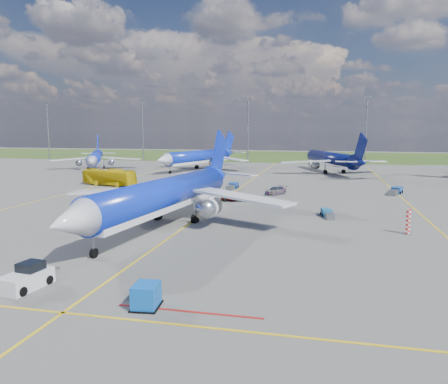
% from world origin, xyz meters
% --- Properties ---
extents(ground, '(400.00, 400.00, 0.00)m').
position_xyz_m(ground, '(0.00, 0.00, 0.00)').
color(ground, '#525250').
rests_on(ground, ground).
extents(grass_strip, '(400.00, 80.00, 0.01)m').
position_xyz_m(grass_strip, '(0.00, 150.00, 0.00)').
color(grass_strip, '#2D4719').
rests_on(grass_strip, ground).
extents(taxiway_lines, '(60.25, 160.00, 0.02)m').
position_xyz_m(taxiway_lines, '(0.17, 27.70, 0.01)').
color(taxiway_lines, gold).
rests_on(taxiway_lines, ground).
extents(floodlight_masts, '(202.20, 0.50, 22.70)m').
position_xyz_m(floodlight_masts, '(10.00, 110.00, 12.56)').
color(floodlight_masts, slate).
rests_on(floodlight_masts, ground).
extents(warning_post, '(0.50, 0.50, 3.00)m').
position_xyz_m(warning_post, '(26.00, 8.00, 1.50)').
color(warning_post, red).
rests_on(warning_post, ground).
extents(bg_jet_nw, '(41.57, 45.73, 9.73)m').
position_xyz_m(bg_jet_nw, '(-49.26, 72.92, 0.00)').
color(bg_jet_nw, '#0D28BD').
rests_on(bg_jet_nw, ground).
extents(bg_jet_nnw, '(42.72, 49.17, 10.89)m').
position_xyz_m(bg_jet_nnw, '(-19.29, 78.98, 0.00)').
color(bg_jet_nnw, '#0D28BD').
rests_on(bg_jet_nnw, ground).
extents(bg_jet_n, '(43.99, 49.72, 10.81)m').
position_xyz_m(bg_jet_n, '(18.47, 78.89, 0.00)').
color(bg_jet_n, '#080E44').
rests_on(bg_jet_n, ground).
extents(main_airliner, '(38.28, 47.29, 11.40)m').
position_xyz_m(main_airliner, '(-2.47, 6.02, 0.00)').
color(main_airliner, '#0D28BD').
rests_on(main_airliner, ground).
extents(pushback_tug, '(2.57, 5.66, 1.88)m').
position_xyz_m(pushback_tug, '(-5.27, -16.50, 0.76)').
color(pushback_tug, silver).
rests_on(pushback_tug, ground).
extents(uld_container, '(1.80, 2.16, 1.61)m').
position_xyz_m(uld_container, '(4.97, -17.91, 0.81)').
color(uld_container, blue).
rests_on(uld_container, ground).
extents(apron_bus, '(12.97, 6.06, 3.52)m').
position_xyz_m(apron_bus, '(-27.94, 40.36, 1.76)').
color(apron_bus, '#DEBF0D').
rests_on(apron_bus, ground).
extents(service_car_a, '(1.95, 4.14, 1.37)m').
position_xyz_m(service_car_a, '(-9.60, 29.03, 0.68)').
color(service_car_a, '#999999').
rests_on(service_car_a, ground).
extents(service_car_b, '(4.44, 2.82, 1.14)m').
position_xyz_m(service_car_b, '(1.87, 26.48, 0.57)').
color(service_car_b, '#999999').
rests_on(service_car_b, ground).
extents(service_car_c, '(4.21, 5.38, 1.46)m').
position_xyz_m(service_car_c, '(7.99, 35.34, 0.73)').
color(service_car_c, '#999999').
rests_on(service_car_c, ground).
extents(baggage_tug_w, '(1.89, 4.41, 0.96)m').
position_xyz_m(baggage_tug_w, '(17.16, 16.04, 0.45)').
color(baggage_tug_w, '#1B67A4').
rests_on(baggage_tug_w, ground).
extents(baggage_tug_c, '(1.61, 5.18, 1.15)m').
position_xyz_m(baggage_tug_c, '(-1.25, 40.77, 0.54)').
color(baggage_tug_c, '#184195').
rests_on(baggage_tug_c, ground).
extents(baggage_tug_e, '(3.29, 5.62, 1.23)m').
position_xyz_m(baggage_tug_e, '(29.54, 40.53, 0.57)').
color(baggage_tug_e, navy).
rests_on(baggage_tug_e, ground).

